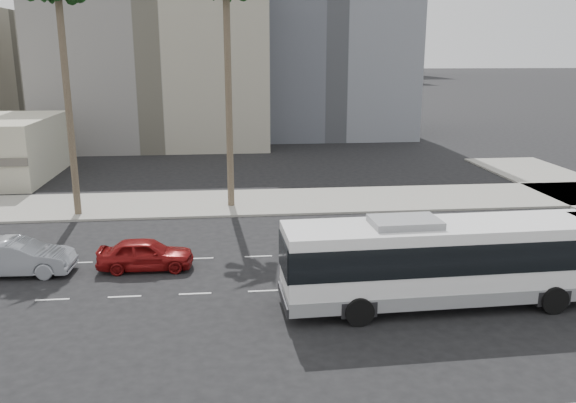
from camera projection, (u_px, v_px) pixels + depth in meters
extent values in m
plane|color=black|center=(331.00, 288.00, 25.95)|extent=(700.00, 700.00, 0.00)
cube|color=gray|center=(292.00, 201.00, 40.86)|extent=(120.00, 7.00, 0.15)
cube|color=gray|center=(158.00, 63.00, 65.85)|extent=(24.00, 18.00, 18.00)
cube|color=#595D67|center=(323.00, 29.00, 73.62)|extent=(20.00, 20.00, 26.00)
cube|color=beige|center=(230.00, 25.00, 261.10)|extent=(42.00, 42.00, 44.00)
cube|color=#525763|center=(382.00, 9.00, 276.02)|extent=(22.00, 22.00, 60.00)
cube|color=white|center=(443.00, 258.00, 23.83)|extent=(13.18, 3.29, 2.93)
cube|color=black|center=(444.00, 249.00, 23.73)|extent=(13.24, 3.35, 1.24)
cube|color=gray|center=(441.00, 288.00, 24.15)|extent=(13.20, 3.33, 0.56)
cube|color=gray|center=(404.00, 222.00, 23.27)|extent=(2.76, 1.89, 0.34)
cylinder|color=black|center=(555.00, 301.00, 23.23)|extent=(1.13, 0.34, 1.13)
cylinder|color=black|center=(520.00, 275.00, 26.01)|extent=(1.13, 0.34, 1.13)
cylinder|color=black|center=(357.00, 310.00, 22.42)|extent=(1.13, 0.34, 1.13)
cylinder|color=black|center=(343.00, 282.00, 25.20)|extent=(1.13, 0.34, 1.13)
imported|color=maroon|center=(146.00, 254.00, 28.08)|extent=(1.91, 4.57, 1.55)
imported|color=#8F939B|center=(17.00, 257.00, 27.38)|extent=(2.00, 5.25, 1.71)
cylinder|color=brown|center=(229.00, 104.00, 37.77)|extent=(0.38, 0.38, 13.90)
cylinder|color=brown|center=(69.00, 109.00, 35.75)|extent=(0.43, 0.43, 13.60)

